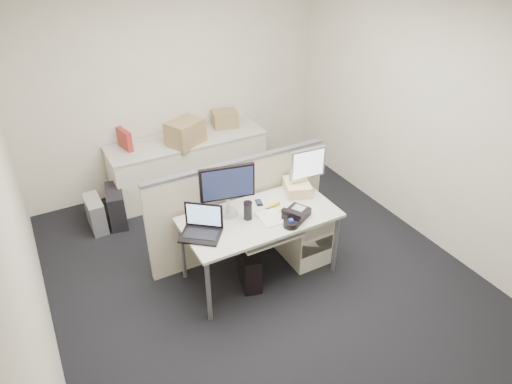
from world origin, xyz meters
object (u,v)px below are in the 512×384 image
desk_phone (297,214)px  monitor_main (227,191)px  laptop (200,224)px  desk (260,222)px

desk_phone → monitor_main: bearing=119.4°
laptop → desk: bearing=40.2°
desk → monitor_main: bearing=144.2°
monitor_main → desk_phone: size_ratio=2.19×
monitor_main → desk_phone: (0.55, -0.36, -0.22)m
laptop → desk_phone: bearing=28.4°
laptop → monitor_main: bearing=66.7°
laptop → desk_phone: size_ratio=1.49×
desk → laptop: size_ratio=4.22×
laptop → desk_phone: laptop is taller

